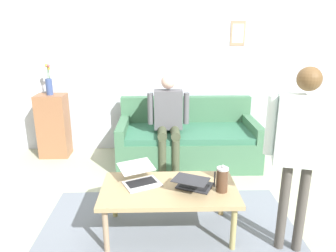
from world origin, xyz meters
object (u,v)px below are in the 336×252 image
at_px(laptop_left, 140,178).
at_px(side_shelf, 54,126).
at_px(person_standing, 301,140).
at_px(coffee_table, 169,192).
at_px(person_seated, 168,117).
at_px(french_press, 222,179).
at_px(couch, 187,141).
at_px(flower_vase, 49,84).
at_px(laptop_center, 193,184).

relative_size(laptop_left, side_shelf, 0.50).
bearing_deg(side_shelf, person_standing, 140.71).
bearing_deg(coffee_table, person_seated, -91.36).
relative_size(french_press, person_seated, 0.20).
distance_m(laptop_left, side_shelf, 2.28).
relative_size(coffee_table, side_shelf, 1.32).
bearing_deg(couch, side_shelf, -7.77).
height_order(laptop_left, side_shelf, side_shelf).
height_order(side_shelf, person_standing, person_standing).
height_order(laptop_left, person_standing, person_standing).
relative_size(flower_vase, person_seated, 0.34).
relative_size(flower_vase, person_standing, 0.28).
bearing_deg(french_press, side_shelf, -43.37).
xyz_separation_m(coffee_table, laptop_center, (-0.22, 0.02, 0.09)).
height_order(laptop_left, french_press, french_press).
relative_size(couch, laptop_center, 4.40).
height_order(couch, laptop_center, couch).
height_order(side_shelf, person_seated, person_seated).
relative_size(couch, laptop_left, 4.08).
height_order(coffee_table, side_shelf, side_shelf).
height_order(laptop_left, person_seated, person_seated).
height_order(laptop_center, person_standing, person_standing).
xyz_separation_m(laptop_center, french_press, (-0.25, 0.06, 0.07)).
bearing_deg(laptop_left, couch, -110.56).
height_order(french_press, person_standing, person_standing).
xyz_separation_m(laptop_left, person_standing, (-1.30, 0.39, 0.51)).
distance_m(side_shelf, person_standing, 3.51).
relative_size(laptop_left, person_seated, 0.37).
bearing_deg(person_seated, person_standing, 120.38).
height_order(laptop_center, flower_vase, flower_vase).
distance_m(laptop_left, french_press, 0.76).
bearing_deg(laptop_center, coffee_table, -4.31).
distance_m(couch, coffee_table, 1.69).
bearing_deg(laptop_center, flower_vase, -46.11).
bearing_deg(french_press, person_seated, -74.00).
bearing_deg(person_standing, person_seated, -59.62).
distance_m(laptop_left, person_standing, 1.45).
height_order(flower_vase, person_standing, person_standing).
height_order(laptop_center, person_seated, person_seated).
distance_m(couch, flower_vase, 2.13).
bearing_deg(french_press, couch, -84.86).
distance_m(couch, person_seated, 0.55).
distance_m(couch, laptop_center, 1.69).
distance_m(coffee_table, side_shelf, 2.54).
relative_size(french_press, flower_vase, 0.58).
height_order(coffee_table, laptop_center, laptop_center).
xyz_separation_m(french_press, person_standing, (-0.57, 0.20, 0.44)).
xyz_separation_m(flower_vase, person_standing, (-2.69, 2.20, -0.07)).
height_order(coffee_table, french_press, french_press).
xyz_separation_m(coffee_table, flower_vase, (1.65, -1.93, 0.67)).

